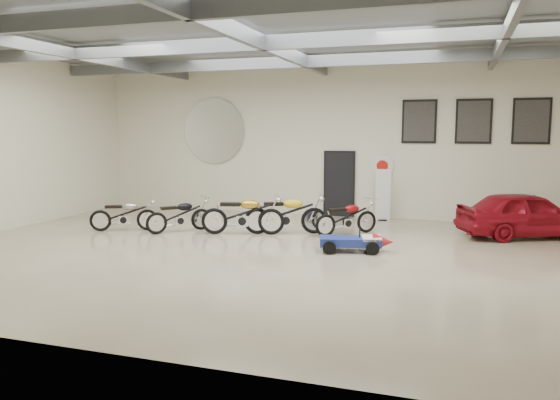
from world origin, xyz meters
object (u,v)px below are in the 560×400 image
(motorcycle_yellow, at_px, (286,213))
(vintage_car, at_px, (527,214))
(motorcycle_gold, at_px, (243,214))
(motorcycle_silver, at_px, (124,214))
(motorcycle_black, at_px, (179,215))
(banner_stand, at_px, (383,194))
(motorcycle_red, at_px, (346,217))
(go_kart, at_px, (357,238))

(motorcycle_yellow, height_order, vintage_car, vintage_car)
(vintage_car, bearing_deg, motorcycle_gold, 81.28)
(motorcycle_silver, height_order, motorcycle_black, motorcycle_black)
(banner_stand, xyz_separation_m, motorcycle_gold, (-3.32, -3.53, -0.27))
(motorcycle_gold, xyz_separation_m, motorcycle_yellow, (1.09, 0.45, 0.00))
(motorcycle_gold, height_order, motorcycle_red, motorcycle_gold)
(motorcycle_silver, bearing_deg, banner_stand, 6.46)
(motorcycle_gold, relative_size, vintage_car, 0.62)
(motorcycle_gold, relative_size, motorcycle_yellow, 1.00)
(motorcycle_yellow, bearing_deg, motorcycle_black, 172.03)
(banner_stand, bearing_deg, motorcycle_gold, -144.96)
(banner_stand, relative_size, vintage_car, 0.47)
(go_kart, bearing_deg, banner_stand, 76.46)
(motorcycle_gold, bearing_deg, motorcycle_silver, 173.83)
(motorcycle_silver, relative_size, motorcycle_black, 0.99)
(motorcycle_silver, height_order, motorcycle_yellow, motorcycle_yellow)
(vintage_car, bearing_deg, motorcycle_yellow, 79.98)
(go_kart, xyz_separation_m, vintage_car, (3.99, 3.16, 0.30))
(motorcycle_black, distance_m, motorcycle_gold, 1.84)
(banner_stand, distance_m, motorcycle_silver, 7.87)
(motorcycle_black, bearing_deg, vintage_car, -35.74)
(motorcycle_silver, distance_m, motorcycle_black, 1.61)
(banner_stand, xyz_separation_m, go_kart, (0.02, -4.66, -0.54))
(motorcycle_silver, height_order, vintage_car, vintage_car)
(motorcycle_gold, bearing_deg, motorcycle_black, 171.41)
(motorcycle_black, distance_m, go_kart, 5.25)
(motorcycle_yellow, bearing_deg, motorcycle_silver, 171.66)
(banner_stand, xyz_separation_m, motorcycle_black, (-5.15, -3.74, -0.36))
(motorcycle_black, height_order, motorcycle_gold, motorcycle_gold)
(vintage_car, bearing_deg, banner_stand, 45.24)
(motorcycle_black, bearing_deg, go_kart, -59.54)
(motorcycle_black, bearing_deg, motorcycle_silver, 142.25)
(banner_stand, relative_size, motorcycle_gold, 0.76)
(motorcycle_black, relative_size, motorcycle_gold, 0.84)
(vintage_car, bearing_deg, motorcycle_black, 79.54)
(motorcycle_yellow, distance_m, go_kart, 2.76)
(motorcycle_yellow, bearing_deg, motorcycle_red, -6.64)
(motorcycle_silver, height_order, motorcycle_red, motorcycle_red)
(go_kart, bearing_deg, motorcycle_gold, 147.61)
(motorcycle_silver, distance_m, motorcycle_yellow, 4.61)
(banner_stand, height_order, motorcycle_gold, banner_stand)
(motorcycle_black, height_order, motorcycle_yellow, motorcycle_yellow)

